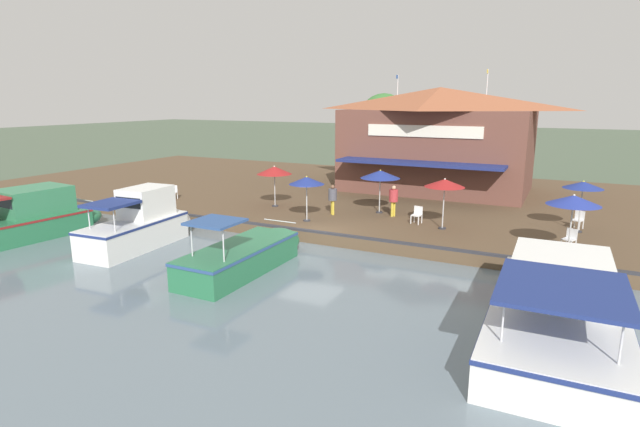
% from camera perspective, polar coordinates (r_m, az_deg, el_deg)
% --- Properties ---
extents(ground_plane, '(220.00, 220.00, 0.00)m').
position_cam_1_polar(ground_plane, '(23.20, -0.98, -3.64)').
color(ground_plane, '#4C5B47').
extents(quay_deck, '(22.00, 56.00, 0.60)m').
position_cam_1_polar(quay_deck, '(32.99, 7.92, 1.78)').
color(quay_deck, brown).
rests_on(quay_deck, ground).
extents(quay_edge_fender, '(0.20, 50.40, 0.10)m').
position_cam_1_polar(quay_edge_fender, '(23.11, -0.87, -2.03)').
color(quay_edge_fender, '#2D2D33').
rests_on(quay_edge_fender, quay_deck).
extents(waterfront_restaurant, '(9.47, 12.27, 7.84)m').
position_cam_1_polar(waterfront_restaurant, '(34.60, 13.31, 8.34)').
color(waterfront_restaurant, brown).
rests_on(waterfront_restaurant, quay_deck).
extents(patio_umbrella_mid_patio_left, '(1.98, 1.98, 2.35)m').
position_cam_1_polar(patio_umbrella_mid_patio_left, '(28.43, -5.24, 4.93)').
color(patio_umbrella_mid_patio_left, '#B7B7B7').
rests_on(patio_umbrella_mid_patio_left, quay_deck).
extents(patio_umbrella_mid_patio_right, '(2.12, 2.12, 2.36)m').
position_cam_1_polar(patio_umbrella_mid_patio_right, '(26.85, 6.90, 4.46)').
color(patio_umbrella_mid_patio_right, '#B7B7B7').
rests_on(patio_umbrella_mid_patio_right, quay_deck).
extents(patio_umbrella_by_entrance, '(1.87, 1.87, 2.43)m').
position_cam_1_polar(patio_umbrella_by_entrance, '(23.98, 14.06, 3.38)').
color(patio_umbrella_by_entrance, '#B7B7B7').
rests_on(patio_umbrella_by_entrance, quay_deck).
extents(patio_umbrella_back_row, '(2.02, 2.02, 2.40)m').
position_cam_1_polar(patio_umbrella_back_row, '(21.88, 27.00, 1.36)').
color(patio_umbrella_back_row, '#B7B7B7').
rests_on(patio_umbrella_back_row, quay_deck).
extents(patio_umbrella_far_corner, '(1.74, 1.74, 2.41)m').
position_cam_1_polar(patio_umbrella_far_corner, '(25.64, 27.87, 2.87)').
color(patio_umbrella_far_corner, '#B7B7B7').
rests_on(patio_umbrella_far_corner, quay_deck).
extents(patio_umbrella_near_quay_edge, '(1.78, 1.78, 2.30)m').
position_cam_1_polar(patio_umbrella_near_quay_edge, '(24.83, -1.54, 3.77)').
color(patio_umbrella_near_quay_edge, '#B7B7B7').
rests_on(patio_umbrella_near_quay_edge, quay_deck).
extents(cafe_chair_far_corner_seat, '(0.50, 0.50, 0.85)m').
position_cam_1_polar(cafe_chair_far_corner_seat, '(25.13, 11.05, -0.05)').
color(cafe_chair_far_corner_seat, white).
rests_on(cafe_chair_far_corner_seat, quay_deck).
extents(cafe_chair_back_row_seat, '(0.59, 0.59, 0.85)m').
position_cam_1_polar(cafe_chair_back_row_seat, '(22.86, 26.66, -2.50)').
color(cafe_chair_back_row_seat, white).
rests_on(cafe_chair_back_row_seat, quay_deck).
extents(cafe_chair_beside_entrance, '(0.57, 0.57, 0.85)m').
position_cam_1_polar(cafe_chair_beside_entrance, '(31.93, -16.42, 2.41)').
color(cafe_chair_beside_entrance, white).
rests_on(cafe_chair_beside_entrance, quay_deck).
extents(cafe_chair_facing_river, '(0.58, 0.58, 0.85)m').
position_cam_1_polar(cafe_chair_facing_river, '(26.65, 27.42, -0.54)').
color(cafe_chair_facing_river, white).
rests_on(cafe_chair_facing_river, quay_deck).
extents(person_near_entrance, '(0.45, 0.45, 1.61)m').
position_cam_1_polar(person_near_entrance, '(26.44, 1.45, 1.99)').
color(person_near_entrance, gold).
rests_on(person_near_entrance, quay_deck).
extents(person_mid_patio, '(0.46, 0.46, 1.64)m').
position_cam_1_polar(person_mid_patio, '(26.31, 8.40, 1.86)').
color(person_mid_patio, gold).
rests_on(person_mid_patio, quay_deck).
extents(motorboat_distant_upstream, '(7.88, 3.50, 2.37)m').
position_cam_1_polar(motorboat_distant_upstream, '(27.97, -30.28, -0.56)').
color(motorboat_distant_upstream, '#287047').
rests_on(motorboat_distant_upstream, river_water).
extents(motorboat_far_downstream, '(9.43, 3.55, 2.29)m').
position_cam_1_polar(motorboat_far_downstream, '(16.21, 25.52, -9.20)').
color(motorboat_far_downstream, white).
rests_on(motorboat_far_downstream, river_water).
extents(motorboat_second_along, '(6.64, 2.04, 2.34)m').
position_cam_1_polar(motorboat_second_along, '(20.00, -8.17, -4.50)').
color(motorboat_second_along, '#287047').
rests_on(motorboat_second_along, river_water).
extents(motorboat_fourth_along, '(6.12, 2.35, 2.63)m').
position_cam_1_polar(motorboat_fourth_along, '(24.16, -19.49, -1.17)').
color(motorboat_fourth_along, white).
rests_on(motorboat_fourth_along, river_water).
extents(tree_upstream_bank, '(4.01, 3.82, 6.46)m').
position_cam_1_polar(tree_upstream_bank, '(38.74, 6.97, 10.52)').
color(tree_upstream_bank, brown).
rests_on(tree_upstream_bank, quay_deck).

